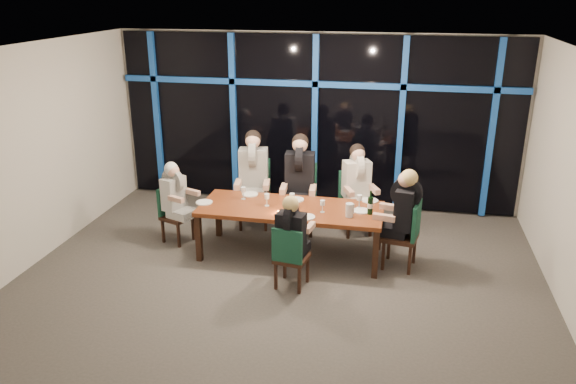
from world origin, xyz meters
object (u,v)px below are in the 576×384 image
at_px(chair_end_right, 407,232).
at_px(diner_far_right, 357,177).
at_px(dining_table, 291,212).
at_px(diner_far_mid, 300,170).
at_px(chair_end_left, 173,211).
at_px(diner_end_right, 403,204).
at_px(chair_far_mid, 300,194).
at_px(diner_far_left, 253,166).
at_px(diner_near_mid, 292,228).
at_px(water_pitcher, 349,210).
at_px(wine_bottle, 370,205).
at_px(chair_near_mid, 290,255).
at_px(chair_far_left, 254,189).
at_px(chair_far_right, 355,198).
at_px(diner_end_left, 175,191).

bearing_deg(chair_end_right, diner_far_right, -132.96).
relative_size(dining_table, diner_far_mid, 2.46).
xyz_separation_m(chair_end_left, diner_far_mid, (1.82, 0.71, 0.55)).
xyz_separation_m(diner_far_mid, diner_end_right, (1.59, -0.91, -0.10)).
distance_m(chair_far_mid, diner_end_right, 1.91).
height_order(diner_far_left, diner_near_mid, diner_far_left).
bearing_deg(chair_far_mid, diner_far_right, -2.71).
bearing_deg(chair_end_right, water_pitcher, -71.20).
xyz_separation_m(wine_bottle, water_pitcher, (-0.27, -0.16, -0.03)).
distance_m(chair_end_right, diner_end_right, 0.40).
bearing_deg(diner_far_left, chair_end_left, -152.99).
bearing_deg(dining_table, wine_bottle, -1.57).
distance_m(chair_end_right, diner_far_right, 1.37).
bearing_deg(diner_far_right, chair_end_right, -77.99).
xyz_separation_m(chair_near_mid, diner_near_mid, (0.01, 0.07, 0.35)).
bearing_deg(diner_far_mid, chair_near_mid, -88.28).
bearing_deg(wine_bottle, chair_far_left, 151.47).
bearing_deg(chair_far_right, chair_far_left, 156.59).
bearing_deg(diner_end_right, diner_far_mid, -109.55).
distance_m(diner_far_right, wine_bottle, 1.05).
xyz_separation_m(diner_far_right, diner_end_left, (-2.64, -0.87, -0.12)).
bearing_deg(dining_table, diner_end_left, 176.38).
xyz_separation_m(diner_far_left, water_pitcher, (1.64, -1.11, -0.19)).
relative_size(chair_far_mid, chair_end_right, 1.11).
height_order(chair_far_mid, chair_far_right, chair_far_mid).
bearing_deg(diner_far_mid, chair_end_left, -163.62).
distance_m(diner_far_left, water_pitcher, 1.99).
bearing_deg(diner_end_left, chair_near_mid, -97.46).
xyz_separation_m(chair_far_mid, wine_bottle, (1.16, -0.97, 0.27)).
distance_m(chair_end_left, diner_far_left, 1.43).
bearing_deg(dining_table, chair_end_left, 175.70).
bearing_deg(diner_near_mid, diner_far_right, -100.30).
relative_size(diner_end_left, water_pitcher, 4.38).
height_order(diner_far_left, diner_far_mid, same).
bearing_deg(chair_far_mid, diner_end_right, -37.05).
relative_size(diner_far_right, wine_bottle, 2.85).
relative_size(chair_far_left, chair_end_right, 1.11).
bearing_deg(dining_table, diner_far_left, 130.63).
relative_size(chair_far_right, chair_end_right, 1.01).
bearing_deg(diner_end_right, chair_far_left, -104.16).
distance_m(diner_end_left, diner_end_right, 3.35).
distance_m(chair_far_left, wine_bottle, 2.21).
height_order(chair_end_left, diner_end_left, diner_end_left).
bearing_deg(chair_near_mid, dining_table, -70.26).
bearing_deg(chair_far_left, chair_far_right, -8.08).
relative_size(chair_far_right, diner_far_mid, 0.93).
relative_size(chair_far_left, chair_far_right, 1.10).
bearing_deg(diner_far_left, diner_far_mid, -14.94).
xyz_separation_m(dining_table, chair_far_right, (0.81, 1.06, -0.13)).
bearing_deg(diner_far_mid, dining_table, -92.76).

